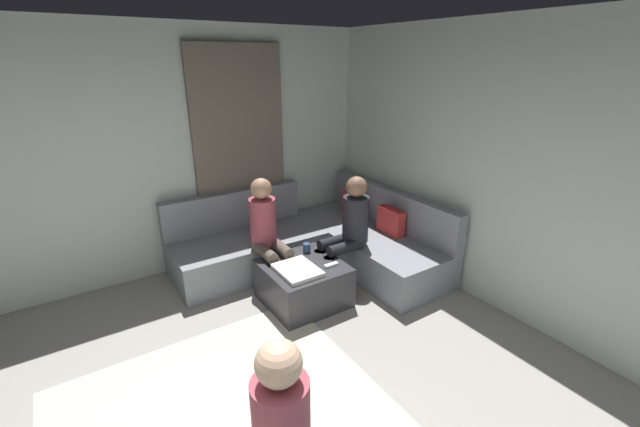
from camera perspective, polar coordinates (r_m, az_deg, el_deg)
wall_back at (r=3.90m, az=30.68°, el=3.42°), size 6.00×0.12×2.70m
wall_left at (r=4.67m, az=-26.65°, el=6.64°), size 0.12×6.00×2.70m
curtain_panel at (r=4.91m, az=-11.13°, el=7.89°), size 0.06×1.10×2.50m
sectional_couch at (r=4.83m, az=-0.46°, el=-4.12°), size 2.10×2.55×0.87m
ottoman at (r=4.15m, az=-2.40°, el=-9.76°), size 0.76×0.76×0.42m
folded_blanket at (r=3.91m, az=-3.21°, el=-7.98°), size 0.44×0.36×0.04m
coffee_mug at (r=4.28m, az=-1.89°, el=-4.85°), size 0.08×0.08×0.10m
game_remote at (r=4.02m, az=1.60°, el=-7.26°), size 0.05×0.15×0.02m
person_on_couch_back at (r=4.31m, az=3.99°, el=-1.93°), size 0.30×0.60×1.20m
person_on_couch_side at (r=4.25m, az=-7.44°, el=-2.41°), size 0.60×0.30×1.20m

